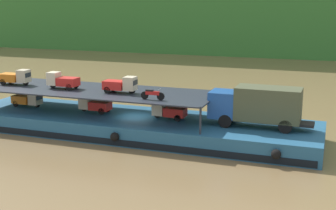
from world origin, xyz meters
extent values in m
plane|color=brown|center=(0.00, 0.00, 0.00)|extent=(400.00, 400.00, 0.00)
cube|color=#23567A|center=(0.00, 0.00, 0.75)|extent=(29.95, 7.36, 1.50)
cube|color=black|center=(0.00, -3.70, 0.35)|extent=(29.35, 0.06, 0.50)
sphere|color=black|center=(0.00, -3.89, 0.85)|extent=(0.69, 0.69, 0.69)
sphere|color=black|center=(11.98, -3.89, 0.85)|extent=(0.69, 0.69, 0.69)
cube|color=#1E4C99|center=(7.38, 0.20, 3.10)|extent=(2.02, 2.20, 2.00)
cube|color=#192833|center=(6.35, 0.21, 3.45)|extent=(0.08, 1.84, 0.60)
cube|color=#474C33|center=(10.78, 0.17, 3.35)|extent=(4.82, 2.34, 2.50)
cube|color=black|center=(10.78, 0.17, 2.05)|extent=(6.81, 1.44, 0.20)
cylinder|color=black|center=(7.79, 1.20, 2.00)|extent=(1.00, 0.29, 1.00)
cylinder|color=black|center=(7.77, -0.82, 2.00)|extent=(1.00, 0.29, 1.00)
cylinder|color=black|center=(12.23, 1.16, 2.00)|extent=(1.00, 0.29, 1.00)
cylinder|color=black|center=(12.21, -0.86, 2.00)|extent=(1.00, 0.29, 1.00)
cylinder|color=#232833|center=(6.50, 3.20, 2.50)|extent=(0.16, 0.16, 2.00)
cylinder|color=#232833|center=(6.50, -3.20, 2.50)|extent=(0.16, 0.16, 2.00)
cylinder|color=#232833|center=(-14.10, 3.20, 2.50)|extent=(0.16, 0.16, 2.00)
cube|color=#232833|center=(-3.80, 0.00, 3.45)|extent=(20.75, 6.56, 0.10)
cube|color=orange|center=(-11.14, 0.15, 2.13)|extent=(1.77, 1.30, 0.70)
cube|color=beige|center=(-9.74, 0.06, 2.33)|extent=(0.96, 1.05, 1.10)
cube|color=#19232D|center=(-9.27, 0.04, 2.44)|extent=(0.09, 0.85, 0.38)
cylinder|color=black|center=(-9.59, 0.05, 1.78)|extent=(0.57, 0.17, 0.56)
cylinder|color=black|center=(-11.57, -0.36, 1.78)|extent=(0.57, 0.17, 0.56)
cylinder|color=black|center=(-11.51, 0.70, 1.78)|extent=(0.57, 0.17, 0.56)
cube|color=red|center=(-3.29, 0.17, 2.13)|extent=(1.71, 1.22, 0.70)
cube|color=beige|center=(-4.69, 0.18, 2.33)|extent=(0.91, 1.01, 1.10)
cube|color=#19232D|center=(-5.16, 0.19, 2.44)|extent=(0.05, 0.85, 0.38)
cylinder|color=black|center=(-4.84, 0.18, 1.78)|extent=(0.56, 0.15, 0.56)
cylinder|color=black|center=(-2.89, 0.70, 1.78)|extent=(0.56, 0.15, 0.56)
cylinder|color=black|center=(-2.90, -0.36, 1.78)|extent=(0.56, 0.15, 0.56)
cube|color=red|center=(3.45, 0.16, 2.13)|extent=(1.72, 1.23, 0.70)
cube|color=beige|center=(2.05, 0.19, 2.33)|extent=(0.92, 1.02, 1.10)
cube|color=#19232D|center=(1.58, 0.20, 2.44)|extent=(0.06, 0.85, 0.38)
cylinder|color=black|center=(1.90, 0.19, 1.78)|extent=(0.56, 0.15, 0.56)
cylinder|color=black|center=(3.86, 0.68, 1.78)|extent=(0.56, 0.15, 0.56)
cylinder|color=black|center=(3.84, -0.38, 1.78)|extent=(0.56, 0.15, 0.56)
cube|color=orange|center=(-12.05, -0.22, 4.13)|extent=(1.75, 1.28, 0.70)
cube|color=#C6B793|center=(-10.65, -0.15, 4.33)|extent=(0.95, 1.04, 1.10)
cube|color=#19232D|center=(-10.18, -0.13, 4.44)|extent=(0.08, 0.85, 0.38)
cylinder|color=black|center=(-10.50, -0.15, 3.78)|extent=(0.57, 0.17, 0.56)
cylinder|color=black|center=(-12.43, -0.77, 3.78)|extent=(0.57, 0.17, 0.56)
cylinder|color=black|center=(-12.48, 0.29, 3.78)|extent=(0.57, 0.17, 0.56)
cube|color=red|center=(-5.99, -0.39, 4.13)|extent=(1.71, 1.21, 0.70)
cube|color=beige|center=(-7.39, -0.38, 4.33)|extent=(0.91, 1.01, 1.10)
cube|color=#19232D|center=(-7.86, -0.37, 4.44)|extent=(0.05, 0.85, 0.38)
cylinder|color=black|center=(-7.54, -0.37, 3.78)|extent=(0.56, 0.14, 0.56)
cylinder|color=black|center=(-5.59, 0.14, 3.78)|extent=(0.56, 0.14, 0.56)
cylinder|color=black|center=(-5.60, -0.92, 3.78)|extent=(0.56, 0.14, 0.56)
cube|color=red|center=(-1.62, -0.41, 4.13)|extent=(1.71, 1.21, 0.70)
cube|color=beige|center=(-0.22, -0.40, 4.33)|extent=(0.91, 1.01, 1.10)
cube|color=#19232D|center=(0.25, -0.40, 4.44)|extent=(0.05, 0.85, 0.38)
cylinder|color=black|center=(-0.07, -0.40, 3.78)|extent=(0.56, 0.14, 0.56)
cylinder|color=black|center=(-2.02, -0.94, 3.78)|extent=(0.56, 0.14, 0.56)
cylinder|color=black|center=(-2.03, 0.12, 3.78)|extent=(0.56, 0.14, 0.56)
cylinder|color=black|center=(3.00, -1.95, 3.80)|extent=(0.60, 0.12, 0.60)
cylinder|color=black|center=(1.70, -1.98, 3.80)|extent=(0.60, 0.12, 0.60)
cube|color=#B21919|center=(2.35, -1.97, 4.02)|extent=(1.10, 0.23, 0.28)
cube|color=black|center=(2.10, -1.97, 4.20)|extent=(0.61, 0.22, 0.12)
cylinder|color=#B2B2B7|center=(2.90, -1.95, 4.35)|extent=(0.05, 0.55, 0.04)
camera|label=1|loc=(15.19, -34.40, 11.07)|focal=50.04mm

